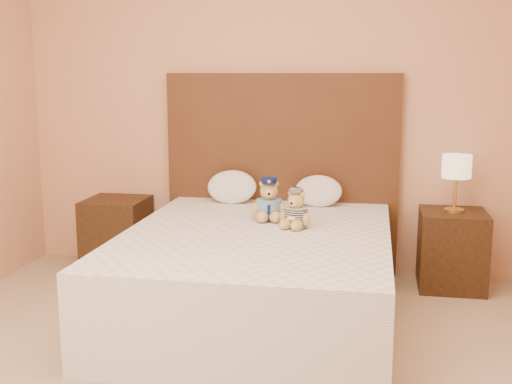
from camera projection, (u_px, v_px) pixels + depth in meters
room_walls at (228, 6)px, 2.96m from camera, size 4.04×4.52×2.72m
bed at (257, 274)px, 3.96m from camera, size 1.60×2.00×0.55m
headboard at (281, 174)px, 4.85m from camera, size 1.75×0.08×1.50m
nightstand_left at (117, 234)px, 4.96m from camera, size 0.45×0.45×0.55m
nightstand_right at (452, 250)px, 4.51m from camera, size 0.45×0.45×0.55m
lamp at (457, 169)px, 4.41m from camera, size 0.20×0.20×0.40m
teddy_police at (269, 199)px, 4.19m from camera, size 0.27×0.26×0.28m
teddy_prisoner at (296, 209)px, 3.98m from camera, size 0.27×0.26×0.24m
pillow_left at (232, 185)px, 4.75m from camera, size 0.37×0.24×0.26m
pillow_right at (318, 189)px, 4.64m from camera, size 0.34×0.22×0.24m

